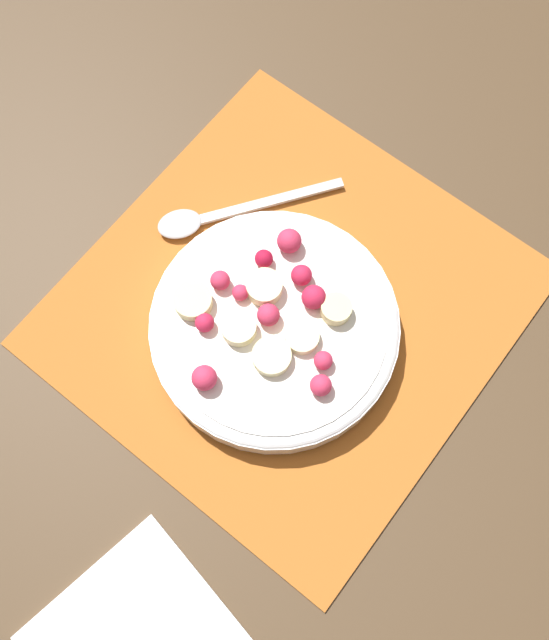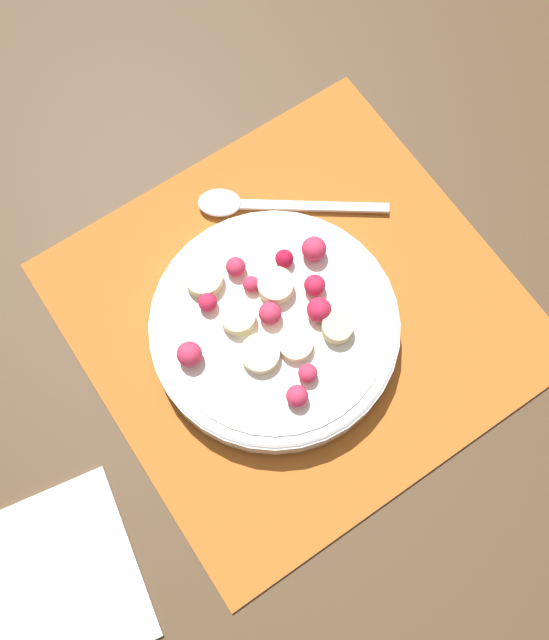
{
  "view_description": "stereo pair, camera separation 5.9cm",
  "coord_description": "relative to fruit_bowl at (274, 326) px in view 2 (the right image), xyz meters",
  "views": [
    {
      "loc": [
        0.18,
        0.12,
        0.6
      ],
      "look_at": [
        0.03,
        0.01,
        0.04
      ],
      "focal_mm": 40.0,
      "sensor_mm": 36.0,
      "label": 1
    },
    {
      "loc": [
        0.13,
        0.16,
        0.6
      ],
      "look_at": [
        0.03,
        0.01,
        0.04
      ],
      "focal_mm": 40.0,
      "sensor_mm": 36.0,
      "label": 2
    }
  ],
  "objects": [
    {
      "name": "placemat",
      "position": [
        -0.03,
        -0.01,
        -0.02
      ],
      "size": [
        0.37,
        0.36,
        0.01
      ],
      "color": "#B26023",
      "rests_on": "ground_plane"
    },
    {
      "name": "spoon",
      "position": [
        -0.05,
        -0.11,
        -0.01
      ],
      "size": [
        0.16,
        0.12,
        0.01
      ],
      "rotation": [
        0.0,
        0.0,
        5.66
      ],
      "color": "silver",
      "rests_on": "placemat"
    },
    {
      "name": "napkin",
      "position": [
        0.27,
        0.07,
        -0.02
      ],
      "size": [
        0.16,
        0.16,
        0.01
      ],
      "color": "white",
      "rests_on": "ground_plane"
    },
    {
      "name": "ground_plane",
      "position": [
        -0.03,
        -0.01,
        -0.02
      ],
      "size": [
        3.0,
        3.0,
        0.0
      ],
      "primitive_type": "plane",
      "color": "#4C3823"
    },
    {
      "name": "fruit_bowl",
      "position": [
        0.0,
        0.0,
        0.0
      ],
      "size": [
        0.21,
        0.21,
        0.05
      ],
      "color": "white",
      "rests_on": "placemat"
    }
  ]
}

